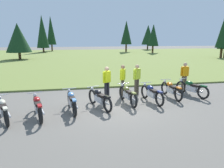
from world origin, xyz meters
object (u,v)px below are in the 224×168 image
at_px(motorcycle_cream, 3,110).
at_px(motorcycle_orange, 171,89).
at_px(motorcycle_black, 99,98).
at_px(motorcycle_navy, 152,93).
at_px(motorcycle_sky_blue, 72,101).
at_px(rider_with_back_turned, 123,78).
at_px(rider_checking_bike, 107,81).
at_px(motorcycle_british_green, 191,88).
at_px(rider_in_hivis_vest, 185,75).
at_px(motorcycle_red, 38,107).
at_px(motorcycle_olive, 127,94).
at_px(rider_near_row_end, 137,78).

relative_size(motorcycle_cream, motorcycle_orange, 0.93).
distance_m(motorcycle_black, motorcycle_navy, 2.64).
relative_size(motorcycle_sky_blue, rider_with_back_turned, 1.25).
bearing_deg(motorcycle_sky_blue, rider_checking_bike, 39.80).
height_order(motorcycle_british_green, rider_checking_bike, rider_checking_bike).
relative_size(motorcycle_cream, motorcycle_black, 0.98).
height_order(motorcycle_navy, rider_with_back_turned, rider_with_back_turned).
xyz_separation_m(motorcycle_orange, rider_in_hivis_vest, (1.46, 1.26, 0.51)).
relative_size(motorcycle_red, motorcycle_british_green, 1.02).
bearing_deg(motorcycle_red, rider_checking_bike, 32.34).
relative_size(motorcycle_british_green, rider_checking_bike, 1.20).
xyz_separation_m(motorcycle_navy, motorcycle_orange, (1.29, 0.53, 0.00)).
height_order(motorcycle_cream, rider_with_back_turned, rider_with_back_turned).
xyz_separation_m(motorcycle_sky_blue, motorcycle_orange, (5.12, 1.08, 0.00)).
height_order(motorcycle_olive, motorcycle_navy, same).
distance_m(motorcycle_navy, rider_checking_bike, 2.31).
bearing_deg(motorcycle_orange, rider_checking_bike, 173.27).
distance_m(motorcycle_olive, motorcycle_orange, 2.55).
bearing_deg(motorcycle_british_green, motorcycle_sky_blue, -169.58).
xyz_separation_m(motorcycle_sky_blue, rider_checking_bike, (1.77, 1.48, 0.51)).
xyz_separation_m(rider_near_row_end, rider_with_back_turned, (-0.79, 0.01, 0.00)).
bearing_deg(motorcycle_red, motorcycle_sky_blue, 19.93).
bearing_deg(rider_with_back_turned, motorcycle_navy, -53.03).
xyz_separation_m(motorcycle_black, motorcycle_british_green, (5.13, 0.98, 0.00)).
distance_m(motorcycle_cream, rider_near_row_end, 6.61).
height_order(motorcycle_sky_blue, motorcycle_olive, same).
distance_m(motorcycle_red, rider_in_hivis_vest, 8.40).
bearing_deg(rider_near_row_end, motorcycle_sky_blue, -150.48).
bearing_deg(motorcycle_cream, motorcycle_british_green, 11.19).
height_order(motorcycle_navy, rider_checking_bike, rider_checking_bike).
height_order(rider_with_back_turned, rider_checking_bike, same).
xyz_separation_m(motorcycle_black, motorcycle_orange, (3.90, 0.90, 0.00)).
xyz_separation_m(motorcycle_olive, rider_with_back_turned, (0.12, 1.44, 0.51)).
relative_size(rider_near_row_end, rider_with_back_turned, 1.00).
distance_m(motorcycle_red, rider_checking_bike, 3.69).
bearing_deg(motorcycle_british_green, rider_in_hivis_vest, 78.85).
height_order(motorcycle_red, rider_near_row_end, rider_near_row_end).
distance_m(motorcycle_red, rider_near_row_end, 5.46).
relative_size(motorcycle_sky_blue, motorcycle_orange, 0.99).
height_order(motorcycle_olive, rider_near_row_end, rider_near_row_end).
bearing_deg(motorcycle_black, rider_checking_bike, 66.62).
xyz_separation_m(motorcycle_olive, motorcycle_navy, (1.21, -0.02, 0.00)).
height_order(motorcycle_cream, rider_near_row_end, rider_near_row_end).
relative_size(motorcycle_olive, rider_near_row_end, 1.25).
xyz_separation_m(motorcycle_orange, motorcycle_british_green, (1.23, 0.09, 0.00)).
xyz_separation_m(motorcycle_black, rider_near_row_end, (2.31, 1.81, 0.51)).
bearing_deg(rider_with_back_turned, motorcycle_orange, -21.14).
distance_m(motorcycle_navy, motorcycle_orange, 1.39).
height_order(motorcycle_british_green, rider_near_row_end, rider_near_row_end).
relative_size(motorcycle_red, rider_near_row_end, 1.23).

